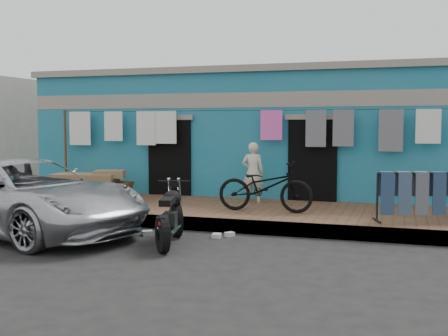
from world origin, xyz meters
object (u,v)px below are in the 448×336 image
(car, at_px, (24,195))
(bicycle, at_px, (265,181))
(charpoy, at_px, (93,185))
(jeans_rack, at_px, (429,196))
(seated_person, at_px, (253,172))
(motorcycle, at_px, (170,214))

(car, xyz_separation_m, bicycle, (3.92, 2.29, 0.16))
(charpoy, distance_m, jeans_rack, 7.45)
(seated_person, distance_m, jeans_rack, 3.90)
(charpoy, relative_size, jeans_rack, 1.02)
(seated_person, bearing_deg, jeans_rack, 148.05)
(seated_person, relative_size, jeans_rack, 0.69)
(car, xyz_separation_m, jeans_rack, (6.97, 2.08, 0.01))
(car, bearing_deg, bicycle, -44.74)
(jeans_rack, bearing_deg, seated_person, 158.51)
(motorcycle, xyz_separation_m, charpoy, (-3.29, 3.09, 0.05))
(bicycle, bearing_deg, jeans_rack, -93.77)
(car, bearing_deg, seated_person, -28.68)
(seated_person, relative_size, charpoy, 0.67)
(seated_person, xyz_separation_m, motorcycle, (-0.48, -3.54, -0.41))
(seated_person, distance_m, charpoy, 3.81)
(motorcycle, distance_m, charpoy, 4.51)
(motorcycle, relative_size, charpoy, 0.83)
(seated_person, xyz_separation_m, bicycle, (0.58, -1.21, -0.06))
(car, xyz_separation_m, charpoy, (-0.42, 3.06, -0.14))
(bicycle, xyz_separation_m, jeans_rack, (3.05, -0.21, -0.15))
(bicycle, relative_size, jeans_rack, 0.97)
(jeans_rack, bearing_deg, charpoy, 172.42)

